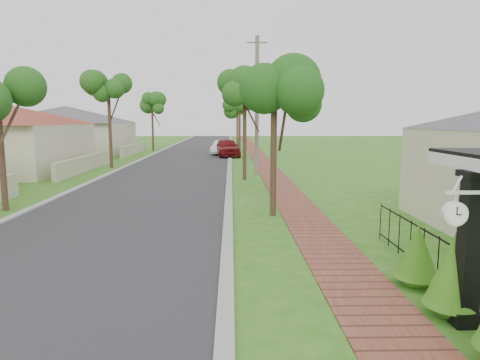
# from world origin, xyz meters

# --- Properties ---
(ground) EXTENTS (160.00, 160.00, 0.00)m
(ground) POSITION_xyz_m (0.00, 0.00, 0.00)
(ground) COLOR #2F6818
(ground) RESTS_ON ground
(road) EXTENTS (7.00, 120.00, 0.02)m
(road) POSITION_xyz_m (-3.00, 20.00, 0.00)
(road) COLOR #28282B
(road) RESTS_ON ground
(kerb_right) EXTENTS (0.30, 120.00, 0.10)m
(kerb_right) POSITION_xyz_m (0.65, 20.00, 0.00)
(kerb_right) COLOR #9E9E99
(kerb_right) RESTS_ON ground
(kerb_left) EXTENTS (0.30, 120.00, 0.10)m
(kerb_left) POSITION_xyz_m (-6.65, 20.00, 0.00)
(kerb_left) COLOR #9E9E99
(kerb_left) RESTS_ON ground
(sidewalk) EXTENTS (1.50, 120.00, 0.03)m
(sidewalk) POSITION_xyz_m (3.25, 20.00, 0.00)
(sidewalk) COLOR brown
(sidewalk) RESTS_ON ground
(porch_post) EXTENTS (0.48, 0.48, 2.52)m
(porch_post) POSITION_xyz_m (4.55, -1.00, 1.12)
(porch_post) COLOR black
(porch_post) RESTS_ON ground
(picket_fence) EXTENTS (0.03, 8.02, 1.00)m
(picket_fence) POSITION_xyz_m (4.90, -0.00, 0.53)
(picket_fence) COLOR black
(picket_fence) RESTS_ON ground
(street_trees) EXTENTS (10.70, 37.65, 5.89)m
(street_trees) POSITION_xyz_m (-2.87, 26.84, 4.54)
(street_trees) COLOR #382619
(street_trees) RESTS_ON ground
(far_house_grey) EXTENTS (15.56, 15.56, 4.60)m
(far_house_grey) POSITION_xyz_m (-14.97, 34.00, 2.34)
(far_house_grey) COLOR beige
(far_house_grey) RESTS_ON ground
(parked_car_red) EXTENTS (2.61, 4.95, 1.61)m
(parked_car_red) POSITION_xyz_m (0.40, 30.94, 0.80)
(parked_car_red) COLOR maroon
(parked_car_red) RESTS_ON ground
(parked_car_white) EXTENTS (2.14, 4.17, 1.31)m
(parked_car_white) POSITION_xyz_m (-0.12, 33.19, 0.65)
(parked_car_white) COLOR white
(parked_car_white) RESTS_ON ground
(near_tree) EXTENTS (1.90, 1.90, 4.88)m
(near_tree) POSITION_xyz_m (2.20, 7.00, 3.87)
(near_tree) COLOR #382619
(near_tree) RESTS_ON ground
(utility_pole) EXTENTS (1.20, 0.24, 8.15)m
(utility_pole) POSITION_xyz_m (2.30, 18.23, 4.13)
(utility_pole) COLOR #76675C
(utility_pole) RESTS_ON ground
(station_clock) EXTENTS (0.64, 0.13, 0.53)m
(station_clock) POSITION_xyz_m (4.06, -1.40, 1.95)
(station_clock) COLOR white
(station_clock) RESTS_ON ground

